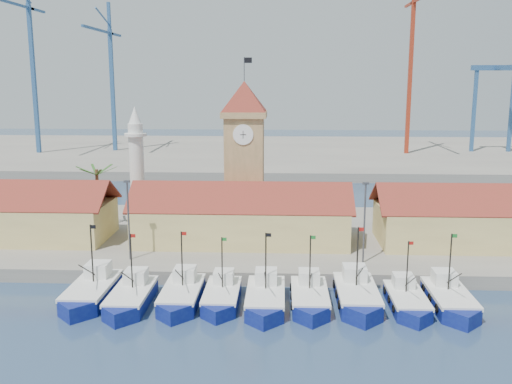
{
  "coord_description": "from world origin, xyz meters",
  "views": [
    {
      "loc": [
        4.99,
        -48.71,
        21.33
      ],
      "look_at": [
        1.89,
        18.0,
        8.16
      ],
      "focal_mm": 40.0,
      "sensor_mm": 36.0,
      "label": 1
    }
  ],
  "objects_px": {
    "clock_tower": "(245,152)",
    "minaret": "(137,166)",
    "boat_4": "(265,300)",
    "boat_0": "(91,293)"
  },
  "relations": [
    {
      "from": "boat_4",
      "to": "clock_tower",
      "type": "bearing_deg",
      "value": 98.46
    },
    {
      "from": "boat_0",
      "to": "clock_tower",
      "type": "distance_m",
      "value": 28.77
    },
    {
      "from": "boat_4",
      "to": "minaret",
      "type": "height_order",
      "value": "minaret"
    },
    {
      "from": "boat_4",
      "to": "clock_tower",
      "type": "xyz_separation_m",
      "value": [
        -3.51,
        23.59,
        11.18
      ]
    },
    {
      "from": "boat_4",
      "to": "minaret",
      "type": "bearing_deg",
      "value": 125.88
    },
    {
      "from": "boat_0",
      "to": "boat_4",
      "type": "bearing_deg",
      "value": -2.77
    },
    {
      "from": "clock_tower",
      "to": "minaret",
      "type": "xyz_separation_m",
      "value": [
        -15.0,
        2.0,
        -2.23
      ]
    },
    {
      "from": "clock_tower",
      "to": "boat_4",
      "type": "bearing_deg",
      "value": -81.54
    },
    {
      "from": "minaret",
      "to": "clock_tower",
      "type": "bearing_deg",
      "value": -7.61
    },
    {
      "from": "clock_tower",
      "to": "minaret",
      "type": "bearing_deg",
      "value": 172.39
    }
  ]
}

